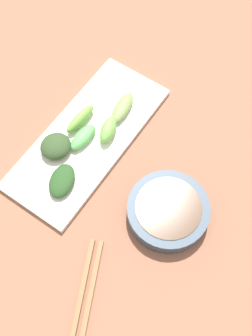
# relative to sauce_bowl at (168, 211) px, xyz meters

# --- Properties ---
(tabletop) EXTENTS (2.10, 2.10, 0.02)m
(tabletop) POSITION_rel_sauce_bowl_xyz_m (0.13, -0.04, -0.03)
(tabletop) COLOR #8A5A43
(tabletop) RESTS_ON ground
(sauce_bowl) EXTENTS (0.15, 0.15, 0.04)m
(sauce_bowl) POSITION_rel_sauce_bowl_xyz_m (0.00, 0.00, 0.00)
(sauce_bowl) COLOR #354557
(sauce_bowl) RESTS_ON tabletop
(serving_plate) EXTENTS (0.15, 0.37, 0.01)m
(serving_plate) POSITION_rel_sauce_bowl_xyz_m (0.21, -0.05, -0.01)
(serving_plate) COLOR white
(serving_plate) RESTS_ON tabletop
(broccoli_stalk_0) EXTENTS (0.03, 0.08, 0.03)m
(broccoli_stalk_0) POSITION_rel_sauce_bowl_xyz_m (0.24, -0.06, 0.01)
(broccoli_stalk_0) COLOR #6EAA44
(broccoli_stalk_0) RESTS_ON serving_plate
(broccoli_stalk_1) EXTENTS (0.04, 0.08, 0.02)m
(broccoli_stalk_1) POSITION_rel_sauce_bowl_xyz_m (0.19, -0.13, 0.00)
(broccoli_stalk_1) COLOR #799E54
(broccoli_stalk_1) RESTS_ON serving_plate
(broccoli_leafy_2) EXTENTS (0.07, 0.07, 0.03)m
(broccoli_leafy_2) POSITION_rel_sauce_bowl_xyz_m (0.24, 0.01, 0.01)
(broccoli_leafy_2) COLOR #2E4725
(broccoli_leafy_2) RESTS_ON serving_plate
(broccoli_stalk_3) EXTENTS (0.04, 0.07, 0.03)m
(broccoli_stalk_3) POSITION_rel_sauce_bowl_xyz_m (0.18, -0.07, 0.01)
(broccoli_stalk_3) COLOR #73BA4E
(broccoli_stalk_3) RESTS_ON serving_plate
(broccoli_stalk_4) EXTENTS (0.03, 0.07, 0.02)m
(broccoli_stalk_4) POSITION_rel_sauce_bowl_xyz_m (0.21, -0.03, 0.00)
(broccoli_stalk_4) COLOR #5CB15B
(broccoli_stalk_4) RESTS_ON serving_plate
(broccoli_leafy_5) EXTENTS (0.06, 0.08, 0.02)m
(broccoli_leafy_5) POSITION_rel_sauce_bowl_xyz_m (0.19, 0.06, 0.00)
(broccoli_leafy_5) COLOR #254920
(broccoli_leafy_5) RESTS_ON serving_plate
(chopsticks) EXTENTS (0.12, 0.22, 0.01)m
(chopsticks) POSITION_rel_sauce_bowl_xyz_m (0.03, 0.22, -0.01)
(chopsticks) COLOR olive
(chopsticks) RESTS_ON tabletop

